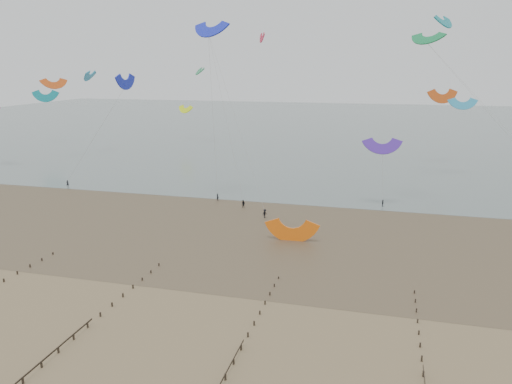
% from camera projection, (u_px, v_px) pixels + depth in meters
% --- Properties ---
extents(ground, '(500.00, 500.00, 0.00)m').
position_uv_depth(ground, '(224.00, 316.00, 58.68)').
color(ground, brown).
rests_on(ground, ground).
extents(sea_and_shore, '(500.00, 665.00, 0.03)m').
position_uv_depth(sea_and_shore, '(261.00, 225.00, 91.94)').
color(sea_and_shore, '#475654').
rests_on(sea_and_shore, ground).
extents(kitesurfer_lead, '(0.69, 0.61, 1.60)m').
position_uv_depth(kitesurfer_lead, '(218.00, 197.00, 108.60)').
color(kitesurfer_lead, black).
rests_on(kitesurfer_lead, ground).
extents(kitesurfers, '(127.01, 18.79, 1.87)m').
position_uv_depth(kitesurfers, '(431.00, 212.00, 97.19)').
color(kitesurfers, black).
rests_on(kitesurfers, ground).
extents(grounded_kite, '(7.83, 6.21, 4.20)m').
position_uv_depth(grounded_kite, '(292.00, 241.00, 83.97)').
color(grounded_kite, orange).
rests_on(grounded_kite, ground).
extents(kites_airborne, '(243.75, 114.26, 34.29)m').
position_uv_depth(kites_airborne, '(317.00, 90.00, 142.79)').
color(kites_airborne, '#E2316A').
rests_on(kites_airborne, ground).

